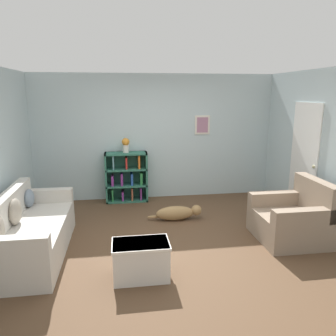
# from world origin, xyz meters

# --- Properties ---
(ground_plane) EXTENTS (14.00, 14.00, 0.00)m
(ground_plane) POSITION_xyz_m (0.00, 0.00, 0.00)
(ground_plane) COLOR brown
(wall_back) EXTENTS (5.60, 0.13, 2.60)m
(wall_back) POSITION_xyz_m (0.00, 2.25, 1.30)
(wall_back) COLOR silver
(wall_back) RESTS_ON ground_plane
(wall_right) EXTENTS (0.16, 5.00, 2.60)m
(wall_right) POSITION_xyz_m (2.55, 0.02, 1.29)
(wall_right) COLOR silver
(wall_right) RESTS_ON ground_plane
(couch) EXTENTS (0.83, 2.01, 0.87)m
(couch) POSITION_xyz_m (-2.01, -0.16, 0.33)
(couch) COLOR beige
(couch) RESTS_ON ground_plane
(bookshelf) EXTENTS (0.86, 0.34, 1.03)m
(bookshelf) POSITION_xyz_m (-0.63, 2.03, 0.50)
(bookshelf) COLOR #2D6B56
(bookshelf) RESTS_ON ground_plane
(recliner_chair) EXTENTS (0.98, 1.01, 0.93)m
(recliner_chair) POSITION_xyz_m (1.86, -0.21, 0.32)
(recliner_chair) COLOR gray
(recliner_chair) RESTS_ON ground_plane
(coffee_table) EXTENTS (0.69, 0.43, 0.46)m
(coffee_table) POSITION_xyz_m (-0.53, -0.96, 0.24)
(coffee_table) COLOR silver
(coffee_table) RESTS_ON ground_plane
(dog) EXTENTS (0.97, 0.23, 0.26)m
(dog) POSITION_xyz_m (0.24, 0.81, 0.13)
(dog) COLOR #9E7A4C
(dog) RESTS_ON ground_plane
(vase) EXTENTS (0.15, 0.15, 0.30)m
(vase) POSITION_xyz_m (-0.63, 2.01, 1.20)
(vase) COLOR silver
(vase) RESTS_ON bookshelf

